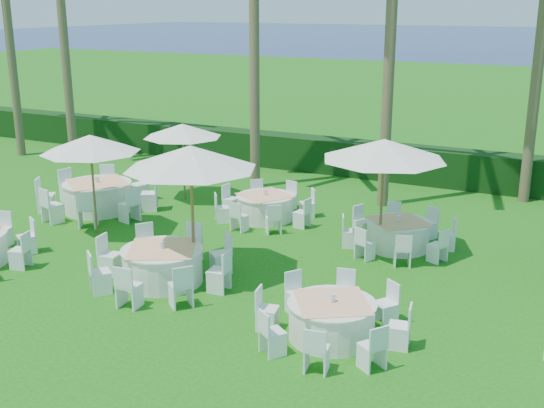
{
  "coord_description": "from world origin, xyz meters",
  "views": [
    {
      "loc": [
        8.57,
        -10.19,
        5.84
      ],
      "look_at": [
        1.71,
        3.5,
        1.3
      ],
      "focal_mm": 45.0,
      "sensor_mm": 36.0,
      "label": 1
    }
  ],
  "objects_px": {
    "umbrella_c": "(182,131)",
    "banquet_table_f": "(398,234)",
    "banquet_table_b": "(163,264)",
    "banquet_table_e": "(265,207)",
    "banquet_table_d": "(98,196)",
    "umbrella_b": "(191,157)",
    "banquet_table_c": "(332,319)",
    "umbrella_d": "(384,149)",
    "umbrella_a": "(90,144)"
  },
  "relations": [
    {
      "from": "banquet_table_d",
      "to": "umbrella_d",
      "type": "bearing_deg",
      "value": 2.66
    },
    {
      "from": "banquet_table_e",
      "to": "umbrella_a",
      "type": "bearing_deg",
      "value": -138.98
    },
    {
      "from": "umbrella_a",
      "to": "umbrella_b",
      "type": "bearing_deg",
      "value": -18.7
    },
    {
      "from": "banquet_table_d",
      "to": "umbrella_b",
      "type": "distance_m",
      "value": 6.33
    },
    {
      "from": "banquet_table_c",
      "to": "banquet_table_f",
      "type": "bearing_deg",
      "value": 93.33
    },
    {
      "from": "banquet_table_e",
      "to": "umbrella_d",
      "type": "relative_size",
      "value": 0.95
    },
    {
      "from": "banquet_table_c",
      "to": "umbrella_d",
      "type": "xyz_separation_m",
      "value": [
        -0.61,
        4.66,
        2.18
      ]
    },
    {
      "from": "umbrella_a",
      "to": "umbrella_b",
      "type": "height_order",
      "value": "umbrella_b"
    },
    {
      "from": "banquet_table_d",
      "to": "banquet_table_e",
      "type": "height_order",
      "value": "banquet_table_d"
    },
    {
      "from": "banquet_table_c",
      "to": "umbrella_c",
      "type": "distance_m",
      "value": 10.05
    },
    {
      "from": "banquet_table_c",
      "to": "umbrella_c",
      "type": "xyz_separation_m",
      "value": [
        -7.47,
        6.48,
        1.76
      ]
    },
    {
      "from": "umbrella_b",
      "to": "umbrella_a",
      "type": "bearing_deg",
      "value": 161.3
    },
    {
      "from": "umbrella_a",
      "to": "umbrella_d",
      "type": "bearing_deg",
      "value": 15.26
    },
    {
      "from": "banquet_table_e",
      "to": "umbrella_d",
      "type": "distance_m",
      "value": 4.4
    },
    {
      "from": "banquet_table_b",
      "to": "banquet_table_d",
      "type": "distance_m",
      "value": 5.94
    },
    {
      "from": "banquet_table_e",
      "to": "umbrella_a",
      "type": "relative_size",
      "value": 1.08
    },
    {
      "from": "banquet_table_b",
      "to": "umbrella_a",
      "type": "xyz_separation_m",
      "value": [
        -3.52,
        1.96,
        1.98
      ]
    },
    {
      "from": "banquet_table_e",
      "to": "umbrella_a",
      "type": "distance_m",
      "value": 5.01
    },
    {
      "from": "banquet_table_d",
      "to": "umbrella_b",
      "type": "relative_size",
      "value": 1.16
    },
    {
      "from": "banquet_table_b",
      "to": "umbrella_d",
      "type": "relative_size",
      "value": 1.05
    },
    {
      "from": "banquet_table_f",
      "to": "umbrella_b",
      "type": "bearing_deg",
      "value": -133.43
    },
    {
      "from": "banquet_table_d",
      "to": "umbrella_a",
      "type": "bearing_deg",
      "value": -51.1
    },
    {
      "from": "banquet_table_b",
      "to": "banquet_table_e",
      "type": "relative_size",
      "value": 1.1
    },
    {
      "from": "banquet_table_d",
      "to": "umbrella_d",
      "type": "relative_size",
      "value": 1.15
    },
    {
      "from": "banquet_table_b",
      "to": "umbrella_b",
      "type": "xyz_separation_m",
      "value": [
        0.39,
        0.64,
        2.28
      ]
    },
    {
      "from": "umbrella_c",
      "to": "banquet_table_f",
      "type": "bearing_deg",
      "value": -10.67
    },
    {
      "from": "banquet_table_b",
      "to": "umbrella_d",
      "type": "bearing_deg",
      "value": 47.26
    },
    {
      "from": "banquet_table_e",
      "to": "banquet_table_f",
      "type": "relative_size",
      "value": 1.05
    },
    {
      "from": "banquet_table_b",
      "to": "umbrella_c",
      "type": "bearing_deg",
      "value": 119.56
    },
    {
      "from": "umbrella_c",
      "to": "umbrella_d",
      "type": "relative_size",
      "value": 0.8
    },
    {
      "from": "banquet_table_b",
      "to": "banquet_table_d",
      "type": "height_order",
      "value": "banquet_table_d"
    },
    {
      "from": "banquet_table_f",
      "to": "banquet_table_c",
      "type": "bearing_deg",
      "value": -86.67
    },
    {
      "from": "banquet_table_f",
      "to": "umbrella_c",
      "type": "distance_m",
      "value": 7.51
    },
    {
      "from": "umbrella_c",
      "to": "umbrella_b",
      "type": "bearing_deg",
      "value": -54.42
    },
    {
      "from": "banquet_table_c",
      "to": "umbrella_d",
      "type": "distance_m",
      "value": 5.18
    },
    {
      "from": "banquet_table_b",
      "to": "umbrella_b",
      "type": "bearing_deg",
      "value": 58.42
    },
    {
      "from": "banquet_table_b",
      "to": "banquet_table_e",
      "type": "bearing_deg",
      "value": 90.72
    },
    {
      "from": "banquet_table_b",
      "to": "banquet_table_f",
      "type": "distance_m",
      "value": 5.88
    },
    {
      "from": "banquet_table_f",
      "to": "umbrella_d",
      "type": "bearing_deg",
      "value": -124.25
    },
    {
      "from": "banquet_table_b",
      "to": "banquet_table_e",
      "type": "distance_m",
      "value": 4.97
    },
    {
      "from": "banquet_table_f",
      "to": "umbrella_c",
      "type": "relative_size",
      "value": 1.13
    },
    {
      "from": "umbrella_d",
      "to": "umbrella_a",
      "type": "bearing_deg",
      "value": -164.74
    },
    {
      "from": "banquet_table_e",
      "to": "umbrella_b",
      "type": "relative_size",
      "value": 0.96
    },
    {
      "from": "umbrella_c",
      "to": "banquet_table_c",
      "type": "bearing_deg",
      "value": -40.93
    },
    {
      "from": "umbrella_b",
      "to": "umbrella_d",
      "type": "xyz_separation_m",
      "value": [
        3.22,
        3.27,
        -0.14
      ]
    },
    {
      "from": "banquet_table_d",
      "to": "banquet_table_f",
      "type": "height_order",
      "value": "banquet_table_d"
    },
    {
      "from": "banquet_table_c",
      "to": "umbrella_b",
      "type": "bearing_deg",
      "value": 160.05
    },
    {
      "from": "umbrella_b",
      "to": "banquet_table_c",
      "type": "bearing_deg",
      "value": -19.95
    },
    {
      "from": "umbrella_d",
      "to": "umbrella_b",
      "type": "bearing_deg",
      "value": -134.55
    },
    {
      "from": "banquet_table_d",
      "to": "umbrella_c",
      "type": "bearing_deg",
      "value": 55.22
    }
  ]
}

